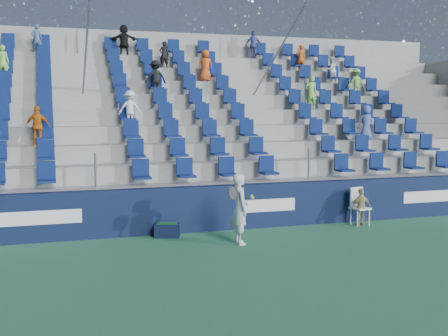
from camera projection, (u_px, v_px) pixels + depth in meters
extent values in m
plane|color=#30714A|center=(254.00, 260.00, 11.99)|extent=(70.00, 70.00, 0.00)
cube|color=#0F193A|center=(213.00, 208.00, 14.92)|extent=(24.00, 0.30, 1.20)
cube|color=white|center=(12.00, 219.00, 13.29)|extent=(3.20, 0.02, 0.34)
cube|color=white|center=(268.00, 205.00, 15.21)|extent=(1.60, 0.02, 0.34)
cube|color=white|center=(438.00, 196.00, 16.84)|extent=(2.40, 0.02, 0.34)
cube|color=#9A9A95|center=(207.00, 204.00, 15.47)|extent=(24.00, 0.85, 1.20)
cube|color=#9A9A95|center=(199.00, 191.00, 16.25)|extent=(24.00, 0.85, 1.70)
cube|color=#9A9A95|center=(192.00, 179.00, 17.03)|extent=(24.00, 0.85, 2.20)
cube|color=#9A9A95|center=(185.00, 168.00, 17.81)|extent=(24.00, 0.85, 2.70)
cube|color=#9A9A95|center=(179.00, 158.00, 18.59)|extent=(24.00, 0.85, 3.20)
cube|color=#9A9A95|center=(174.00, 149.00, 19.37)|extent=(24.00, 0.85, 3.70)
cube|color=#9A9A95|center=(169.00, 140.00, 20.15)|extent=(24.00, 0.85, 4.20)
cube|color=#9A9A95|center=(164.00, 132.00, 20.93)|extent=(24.00, 0.85, 4.70)
cube|color=#9A9A95|center=(160.00, 125.00, 21.71)|extent=(24.00, 0.85, 5.20)
cube|color=#9A9A95|center=(156.00, 112.00, 22.30)|extent=(24.00, 0.50, 6.20)
cube|color=#0D1E51|center=(207.00, 170.00, 15.37)|extent=(16.05, 0.50, 0.70)
cube|color=#0D1E51|center=(199.00, 150.00, 16.12)|extent=(16.05, 0.50, 0.70)
cube|color=#0D1E51|center=(192.00, 131.00, 16.87)|extent=(16.05, 0.50, 0.70)
cube|color=#0D1E51|center=(185.00, 114.00, 17.63)|extent=(16.05, 0.50, 0.70)
cube|color=#0D1E51|center=(179.00, 99.00, 18.38)|extent=(16.05, 0.50, 0.70)
cube|color=#0D1E51|center=(173.00, 85.00, 19.14)|extent=(16.05, 0.50, 0.70)
cube|color=#0D1E51|center=(168.00, 71.00, 19.89)|extent=(16.05, 0.50, 0.70)
cube|color=#0D1E51|center=(163.00, 59.00, 20.65)|extent=(16.05, 0.50, 0.70)
cube|color=#0D1E51|center=(159.00, 48.00, 21.40)|extent=(16.05, 0.50, 0.70)
cylinder|color=gray|center=(84.00, 72.00, 17.41)|extent=(0.06, 7.68, 4.55)
cylinder|color=gray|center=(264.00, 76.00, 19.19)|extent=(0.06, 7.68, 4.55)
imported|color=white|center=(331.00, 70.00, 21.73)|extent=(0.57, 0.49, 1.03)
imported|color=orange|center=(38.00, 126.00, 15.50)|extent=(0.68, 0.34, 1.11)
imported|color=black|center=(156.00, 77.00, 18.88)|extent=(0.81, 0.55, 1.15)
imported|color=black|center=(164.00, 55.00, 20.59)|extent=(0.36, 0.24, 0.98)
imported|color=#434F95|center=(254.00, 45.00, 22.46)|extent=(0.67, 0.29, 1.13)
imported|color=#7CCF53|center=(311.00, 93.00, 19.71)|extent=(0.45, 0.31, 1.18)
imported|color=#445597|center=(366.00, 123.00, 18.56)|extent=(0.59, 0.42, 1.14)
imported|color=#89D153|center=(3.00, 62.00, 18.20)|extent=(0.43, 0.32, 1.09)
imported|color=#CE4C18|center=(205.00, 66.00, 20.22)|extent=(0.56, 0.37, 1.14)
imported|color=white|center=(130.00, 108.00, 17.05)|extent=(0.76, 0.53, 1.08)
imported|color=black|center=(124.00, 40.00, 20.94)|extent=(1.11, 0.53, 1.14)
imported|color=#3C5885|center=(37.00, 39.00, 20.03)|extent=(0.38, 0.25, 1.04)
imported|color=#C65117|center=(301.00, 58.00, 22.21)|extent=(0.43, 0.33, 1.04)
imported|color=#7BB849|center=(356.00, 82.00, 21.15)|extent=(0.68, 0.41, 1.04)
imported|color=silver|center=(240.00, 209.00, 13.41)|extent=(0.45, 0.65, 1.71)
cylinder|color=navy|center=(233.00, 206.00, 13.08)|extent=(0.03, 0.03, 0.28)
torus|color=black|center=(233.00, 193.00, 13.05)|extent=(0.30, 0.17, 0.28)
plane|color=#262626|center=(233.00, 193.00, 13.05)|extent=(0.30, 0.16, 0.29)
sphere|color=yellow|center=(253.00, 198.00, 13.26)|extent=(0.07, 0.07, 0.07)
sphere|color=yellow|center=(252.00, 196.00, 13.31)|extent=(0.07, 0.07, 0.07)
cube|color=white|center=(360.00, 208.00, 15.57)|extent=(0.55, 0.55, 0.04)
cube|color=white|center=(356.00, 197.00, 15.75)|extent=(0.45, 0.15, 0.56)
cylinder|color=white|center=(357.00, 219.00, 15.37)|extent=(0.03, 0.03, 0.46)
cylinder|color=white|center=(369.00, 218.00, 15.48)|extent=(0.03, 0.03, 0.46)
cylinder|color=white|center=(351.00, 216.00, 15.72)|extent=(0.03, 0.03, 0.46)
cylinder|color=white|center=(362.00, 215.00, 15.83)|extent=(0.03, 0.03, 0.46)
imported|color=tan|center=(361.00, 207.00, 15.52)|extent=(0.63, 0.30, 1.04)
cube|color=#0F1838|center=(167.00, 230.00, 14.20)|extent=(0.72, 0.59, 0.34)
cube|color=#1E662D|center=(167.00, 227.00, 14.19)|extent=(0.58, 0.44, 0.20)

